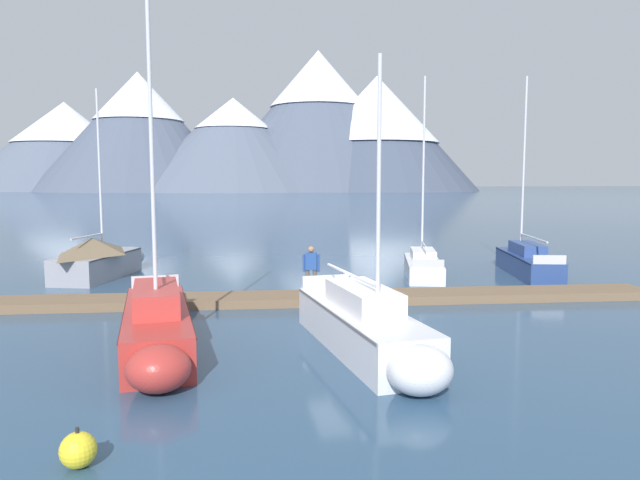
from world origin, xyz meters
The scene contains 14 objects.
ground_plane centered at (0.00, 0.00, 0.00)m, with size 700.00×700.00×0.00m, color #2D4C6B.
mountain_west_summit centered at (-66.99, 246.94, 19.49)m, with size 87.44×87.44×36.99m.
mountain_central_massif centered at (-34.00, 224.34, 24.14)m, with size 81.46×81.46×46.38m.
mountain_shoulder_ridge centered at (2.61, 216.70, 18.57)m, with size 86.56×86.56×36.22m.
mountain_east_summit centered at (37.74, 224.51, 29.76)m, with size 94.67×94.67×57.24m.
mountain_rear_spur centered at (59.51, 212.95, 24.55)m, with size 81.65×81.65×45.68m.
dock centered at (0.00, 4.00, 0.14)m, with size 23.51×3.55×0.30m.
sailboat_nearest_berth centered at (-8.99, 11.12, 0.84)m, with size 3.57×6.58×8.25m.
sailboat_second_berth centered at (-5.39, -1.07, 0.67)m, with size 2.24×7.43×9.17m.
sailboat_mid_dock_port centered at (-0.27, -2.14, 0.67)m, with size 2.33×7.20×7.11m.
sailboat_mid_dock_starboard centered at (5.26, 9.08, 0.51)m, with size 2.92×6.09×8.92m.
sailboat_far_berth centered at (10.06, 8.72, 0.60)m, with size 3.04×7.40×9.02m.
person_on_dock centered at (-0.66, 4.08, 1.26)m, with size 0.58×0.30×1.69m.
mooring_buoy_channel_marker centered at (-5.95, -6.95, 0.27)m, with size 0.54×0.54×0.62m.
Camera 1 is at (-3.83, -15.73, 4.29)m, focal length 32.52 mm.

